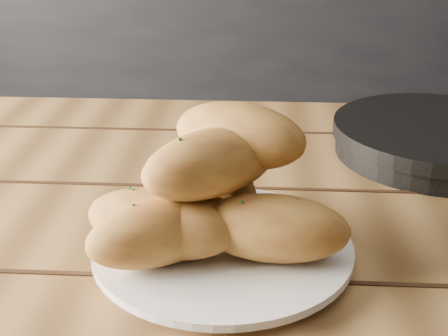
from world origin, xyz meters
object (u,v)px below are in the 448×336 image
(bread_rolls, at_px, (211,196))
(table, at_px, (343,303))
(plate, at_px, (223,250))
(skillet, at_px, (441,139))

(bread_rolls, bearing_deg, table, 24.15)
(table, relative_size, plate, 6.02)
(table, height_order, skillet, skillet)
(skillet, bearing_deg, plate, -134.43)
(table, distance_m, skillet, 0.30)
(plate, bearing_deg, bread_rolls, -172.91)
(table, bearing_deg, bread_rolls, -155.85)
(table, bearing_deg, plate, -154.55)
(table, xyz_separation_m, plate, (-0.13, -0.06, 0.10))
(plate, distance_m, bread_rolls, 0.06)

